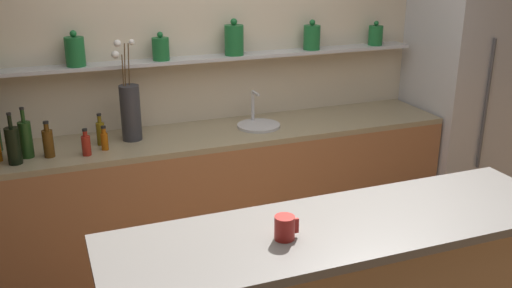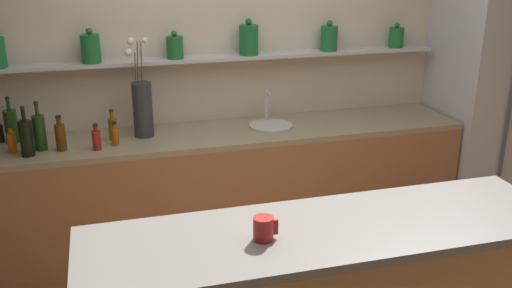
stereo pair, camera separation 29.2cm
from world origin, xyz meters
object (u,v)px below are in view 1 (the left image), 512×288
object	(u,v)px
bottle_sauce_0	(86,144)
bottle_sauce_1	(104,140)
coffee_mug	(285,228)
sink_fixture	(258,124)
bottle_wine_5	(26,139)
bottle_wine_7	(13,145)
refrigerator	(469,103)
flower_vase	(130,110)
bottle_spirit_3	(48,142)
bottle_oil_10	(101,132)

from	to	relation	value
bottle_sauce_0	bottle_sauce_1	world-z (taller)	bottle_sauce_0
coffee_mug	sink_fixture	bearing A→B (deg)	72.12
bottle_wine_5	bottle_wine_7	size ratio (longest dim) A/B	1.00
refrigerator	flower_vase	bearing A→B (deg)	178.12
bottle_sauce_0	bottle_sauce_1	bearing A→B (deg)	26.82
sink_fixture	bottle_wine_7	world-z (taller)	bottle_wine_7
refrigerator	bottle_wine_7	xyz separation A→B (m)	(-3.52, -0.11, 0.11)
flower_vase	bottle_spirit_3	size ratio (longest dim) A/B	2.92
bottle_sauce_1	coffee_mug	distance (m)	1.75
flower_vase	coffee_mug	distance (m)	1.85
coffee_mug	bottle_wine_5	bearing A→B (deg)	120.55
bottle_wine_7	bottle_oil_10	size ratio (longest dim) A/B	1.50
bottle_wine_5	coffee_mug	xyz separation A→B (m)	(1.01, -1.70, 0.03)
bottle_wine_7	coffee_mug	xyz separation A→B (m)	(1.08, -1.61, 0.03)
bottle_spirit_3	bottle_oil_10	xyz separation A→B (m)	(0.33, 0.12, -0.01)
sink_fixture	bottle_spirit_3	size ratio (longest dim) A/B	1.35
sink_fixture	bottle_wine_5	xyz separation A→B (m)	(-1.58, -0.07, 0.10)
bottle_spirit_3	bottle_wine_5	distance (m)	0.14
refrigerator	bottle_sauce_0	xyz separation A→B (m)	(-3.10, -0.11, 0.07)
sink_fixture	bottle_wine_5	world-z (taller)	bottle_wine_5
bottle_wine_7	coffee_mug	size ratio (longest dim) A/B	3.03
refrigerator	bottle_wine_5	size ratio (longest dim) A/B	5.72
sink_fixture	bottle_wine_7	bearing A→B (deg)	-174.52
bottle_sauce_0	coffee_mug	size ratio (longest dim) A/B	1.65
sink_fixture	bottle_sauce_1	distance (m)	1.11
bottle_wine_5	bottle_oil_10	size ratio (longest dim) A/B	1.51
bottle_wine_5	bottle_oil_10	distance (m)	0.47
refrigerator	sink_fixture	world-z (taller)	refrigerator
bottle_spirit_3	bottle_wine_7	distance (m)	0.21
refrigerator	sink_fixture	bearing A→B (deg)	178.52
flower_vase	bottle_sauce_1	size ratio (longest dim) A/B	4.22
bottle_wine_7	bottle_oil_10	bearing A→B (deg)	17.68
bottle_spirit_3	coffee_mug	xyz separation A→B (m)	(0.88, -1.66, 0.06)
bottle_sauce_1	bottle_wine_7	bearing A→B (deg)	-174.08
bottle_oil_10	coffee_mug	bearing A→B (deg)	-72.92
refrigerator	coffee_mug	bearing A→B (deg)	-144.86
flower_vase	bottle_wine_5	world-z (taller)	flower_vase
bottle_sauce_0	bottle_spirit_3	xyz separation A→B (m)	(-0.22, 0.05, 0.02)
flower_vase	bottle_sauce_1	distance (m)	0.28
bottle_sauce_0	bottle_oil_10	bearing A→B (deg)	57.64
bottle_sauce_1	coffee_mug	world-z (taller)	coffee_mug
sink_fixture	bottle_sauce_1	bearing A→B (deg)	-174.73
flower_vase	bottle_spirit_3	distance (m)	0.57
sink_fixture	bottle_sauce_0	distance (m)	1.24
bottle_sauce_0	flower_vase	bearing A→B (deg)	32.79
bottle_wine_5	coffee_mug	distance (m)	1.98
flower_vase	bottle_sauce_0	world-z (taller)	flower_vase
refrigerator	bottle_sauce_1	world-z (taller)	refrigerator
flower_vase	bottle_sauce_1	bearing A→B (deg)	-143.96
bottle_spirit_3	bottle_sauce_1	bearing A→B (deg)	1.08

